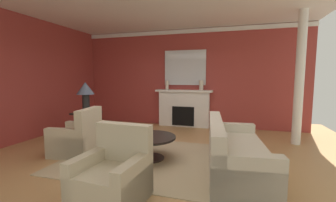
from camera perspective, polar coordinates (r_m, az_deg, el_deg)
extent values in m
plane|color=tan|center=(4.64, -4.12, -13.71)|extent=(8.75, 8.75, 0.00)
cube|color=#9E3833|center=(7.27, 4.27, 5.84)|extent=(7.33, 0.12, 3.08)
cube|color=#9E3833|center=(6.63, -32.21, 4.88)|extent=(0.12, 6.53, 3.08)
cube|color=white|center=(4.89, -3.07, 24.37)|extent=(7.33, 6.53, 0.06)
cube|color=white|center=(7.33, 4.23, 17.30)|extent=(7.33, 0.08, 0.12)
cube|color=tan|center=(4.46, -4.66, -14.46)|extent=(3.17, 2.47, 0.01)
cube|color=white|center=(7.14, 4.09, -2.07)|extent=(1.60, 0.25, 1.11)
cube|color=black|center=(7.15, 4.04, -3.73)|extent=(0.70, 0.26, 0.60)
cube|color=white|center=(7.05, 4.07, 2.61)|extent=(1.80, 0.35, 0.06)
cube|color=silver|center=(7.18, 4.37, 8.49)|extent=(1.33, 0.04, 1.10)
cube|color=beige|center=(4.02, 17.19, -13.77)|extent=(1.13, 2.19, 0.45)
cube|color=beige|center=(3.87, 12.19, -7.84)|extent=(0.43, 2.11, 0.40)
cube|color=beige|center=(3.11, 19.46, -18.19)|extent=(0.92, 0.30, 0.62)
cube|color=beige|center=(4.89, 15.87, -9.07)|extent=(0.92, 0.30, 0.62)
cube|color=#C1B293|center=(5.04, -22.56, -9.92)|extent=(0.89, 0.89, 0.44)
cube|color=#C1B293|center=(4.78, -19.53, -4.83)|extent=(0.26, 0.81, 0.51)
cube|color=#C1B293|center=(5.29, -20.68, -8.19)|extent=(0.81, 0.24, 0.60)
cube|color=#C1B293|center=(4.76, -24.74, -9.97)|extent=(0.81, 0.24, 0.60)
cube|color=#C1B293|center=(3.07, -14.34, -20.24)|extent=(0.85, 0.85, 0.44)
cube|color=#C1B293|center=(3.15, -11.19, -10.21)|extent=(0.81, 0.21, 0.51)
cube|color=#C1B293|center=(3.22, -19.44, -17.53)|extent=(0.19, 0.81, 0.60)
cube|color=#C1B293|center=(2.88, -8.62, -20.25)|extent=(0.19, 0.81, 0.60)
cylinder|color=black|center=(4.33, -4.71, -9.20)|extent=(1.00, 1.00, 0.04)
cylinder|color=black|center=(4.40, -4.69, -12.03)|extent=(0.12, 0.12, 0.41)
cylinder|color=black|center=(4.46, -4.67, -14.36)|extent=(0.56, 0.56, 0.03)
cube|color=black|center=(5.95, -20.16, -2.88)|extent=(0.56, 0.56, 0.04)
cube|color=black|center=(6.01, -20.03, -6.18)|extent=(0.10, 0.10, 0.66)
cube|color=black|center=(6.08, -19.92, -9.04)|extent=(0.45, 0.45, 0.04)
cylinder|color=black|center=(5.92, -20.24, -0.54)|extent=(0.18, 0.18, 0.45)
cone|color=#4C566B|center=(5.89, -20.38, 3.09)|extent=(0.44, 0.44, 0.30)
cylinder|color=beige|center=(6.92, 8.50, 4.00)|extent=(0.13, 0.13, 0.30)
cylinder|color=beige|center=(7.16, -0.27, 4.07)|extent=(0.10, 0.10, 0.29)
cube|color=navy|center=(4.24, -6.76, -8.93)|extent=(0.25, 0.18, 0.05)
cylinder|color=white|center=(5.95, 30.60, 4.94)|extent=(0.20, 0.20, 3.08)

